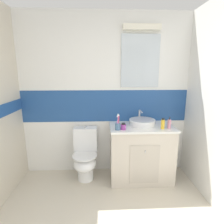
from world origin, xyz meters
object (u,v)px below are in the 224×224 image
at_px(toothbrush_cup, 118,126).
at_px(toilet, 85,156).
at_px(sink_basin, 142,122).
at_px(deodorant_spray_can, 163,124).
at_px(hair_gel_jar, 123,127).
at_px(soap_dispenser, 169,124).

bearing_deg(toothbrush_cup, toilet, 157.04).
bearing_deg(toilet, sink_basin, 0.67).
distance_m(sink_basin, toilet, 1.01).
height_order(toilet, deodorant_spray_can, deodorant_spray_can).
bearing_deg(toilet, deodorant_spray_can, -9.90).
bearing_deg(hair_gel_jar, sink_basin, 33.80).
bearing_deg(deodorant_spray_can, hair_gel_jar, -179.95).
bearing_deg(soap_dispenser, toothbrush_cup, -177.38).
relative_size(sink_basin, soap_dispenser, 2.61).
relative_size(sink_basin, toilet, 0.54).
relative_size(toilet, deodorant_spray_can, 5.22).
distance_m(sink_basin, deodorant_spray_can, 0.32).
xyz_separation_m(sink_basin, deodorant_spray_can, (0.25, -0.20, 0.03)).
bearing_deg(soap_dispenser, deodorant_spray_can, -166.51).
distance_m(sink_basin, soap_dispenser, 0.39).
height_order(soap_dispenser, deodorant_spray_can, soap_dispenser).
xyz_separation_m(toilet, soap_dispenser, (1.21, -0.17, 0.55)).
bearing_deg(soap_dispenser, sink_basin, 152.45).
distance_m(soap_dispenser, hair_gel_jar, 0.65).
height_order(sink_basin, hair_gel_jar, sink_basin).
xyz_separation_m(toilet, hair_gel_jar, (0.56, -0.19, 0.52)).
bearing_deg(toothbrush_cup, sink_basin, 29.05).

